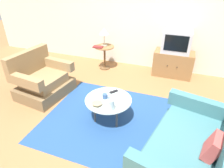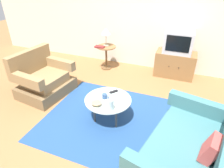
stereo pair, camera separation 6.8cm
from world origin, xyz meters
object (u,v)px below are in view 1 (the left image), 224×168
side_table (105,53)px  table_lamp (104,32)px  vase (112,103)px  couch (191,151)px  television (177,42)px  tv_stand (173,64)px  tv_remote_dark (114,92)px  book (98,47)px  coffee_table (108,101)px  mug (105,96)px  bowl (97,104)px  armchair (42,81)px  tv_remote_silver (102,91)px

side_table → table_lamp: table_lamp is taller
table_lamp → vase: (0.96, -2.10, -0.41)m
couch → television: bearing=22.4°
tv_stand → television: size_ratio=1.44×
tv_remote_dark → book: 1.76m
coffee_table → mug: mug is taller
side_table → bowl: 2.18m
armchair → side_table: 1.72m
vase → tv_remote_dark: vase is taller
side_table → bowl: (0.71, -2.06, 0.01)m
book → armchair: bearing=-117.5°
mug → armchair: bearing=168.9°
couch → tv_remote_silver: bearing=77.3°
tv_stand → tv_remote_dark: (-0.84, -1.83, 0.12)m
coffee_table → book: bearing=118.4°
vase → mug: 0.32m
mug → tv_remote_silver: (-0.13, 0.17, -0.03)m
armchair → book: 1.57m
coffee_table → bowl: bowl is taller
side_table → tv_remote_silver: size_ratio=3.30×
armchair → side_table: bearing=162.0°
mug → tv_remote_silver: 0.21m
table_lamp → coffee_table: bearing=-66.3°
table_lamp → side_table: bearing=-64.6°
vase → mug: vase is taller
tv_stand → tv_remote_silver: (-1.04, -1.89, 0.12)m
bowl → book: (-0.82, 1.93, 0.18)m
book → table_lamp: bearing=53.3°
couch → tv_stand: couch is taller
book → tv_remote_dark: bearing=-61.9°
table_lamp → tv_remote_silver: (0.63, -1.70, -0.52)m
tv_remote_dark → tv_remote_silver: (-0.20, -0.06, 0.00)m
tv_remote_dark → book: book is taller
television → tv_remote_dark: 2.06m
television → tv_remote_dark: bearing=-114.6°
mug → side_table: bearing=112.3°
side_table → tv_remote_silver: side_table is taller
coffee_table → vase: (0.14, -0.23, 0.15)m
side_table → tv_remote_silver: (0.62, -1.67, -0.01)m
tv_remote_dark → armchair: bearing=125.0°
tv_stand → tv_remote_dark: size_ratio=6.01×
vase → coffee_table: bearing=121.7°
television → bowl: size_ratio=3.74×
table_lamp → tv_remote_dark: (0.83, -1.64, -0.52)m
television → table_lamp: (-1.67, -0.19, 0.11)m
television → coffee_table: bearing=-112.3°
book → side_table: bearing=46.0°
tv_remote_dark → book: bearing=69.7°
coffee_table → bowl: bearing=-116.4°
couch → tv_stand: (-0.44, 2.59, 0.00)m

